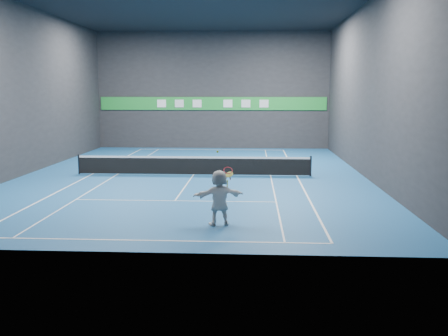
# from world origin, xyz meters

# --- Properties ---
(ground) EXTENTS (26.00, 26.00, 0.00)m
(ground) POSITION_xyz_m (0.00, 0.00, 0.00)
(ground) COLOR #19528B
(ground) RESTS_ON ground
(ceiling) EXTENTS (26.00, 26.00, 0.00)m
(ceiling) POSITION_xyz_m (0.00, 0.00, 9.00)
(ceiling) COLOR black
(ceiling) RESTS_ON ground
(wall_back) EXTENTS (18.00, 0.10, 9.00)m
(wall_back) POSITION_xyz_m (0.00, 13.00, 4.50)
(wall_back) COLOR #27272A
(wall_back) RESTS_ON ground
(wall_front) EXTENTS (18.00, 0.10, 9.00)m
(wall_front) POSITION_xyz_m (0.00, -13.00, 4.50)
(wall_front) COLOR #27272A
(wall_front) RESTS_ON ground
(wall_left) EXTENTS (0.10, 26.00, 9.00)m
(wall_left) POSITION_xyz_m (-9.00, 0.00, 4.50)
(wall_left) COLOR #27272A
(wall_left) RESTS_ON ground
(wall_right) EXTENTS (0.10, 26.00, 9.00)m
(wall_right) POSITION_xyz_m (9.00, 0.00, 4.50)
(wall_right) COLOR #27272A
(wall_right) RESTS_ON ground
(baseline_near) EXTENTS (10.98, 0.08, 0.01)m
(baseline_near) POSITION_xyz_m (0.00, -11.89, 0.00)
(baseline_near) COLOR white
(baseline_near) RESTS_ON ground
(baseline_far) EXTENTS (10.98, 0.08, 0.01)m
(baseline_far) POSITION_xyz_m (0.00, 11.89, 0.00)
(baseline_far) COLOR white
(baseline_far) RESTS_ON ground
(sideline_doubles_left) EXTENTS (0.08, 23.78, 0.01)m
(sideline_doubles_left) POSITION_xyz_m (-5.49, 0.00, 0.00)
(sideline_doubles_left) COLOR white
(sideline_doubles_left) RESTS_ON ground
(sideline_doubles_right) EXTENTS (0.08, 23.78, 0.01)m
(sideline_doubles_right) POSITION_xyz_m (5.49, 0.00, 0.00)
(sideline_doubles_right) COLOR white
(sideline_doubles_right) RESTS_ON ground
(sideline_singles_left) EXTENTS (0.06, 23.78, 0.01)m
(sideline_singles_left) POSITION_xyz_m (-4.11, 0.00, 0.00)
(sideline_singles_left) COLOR white
(sideline_singles_left) RESTS_ON ground
(sideline_singles_right) EXTENTS (0.06, 23.78, 0.01)m
(sideline_singles_right) POSITION_xyz_m (4.11, 0.00, 0.00)
(sideline_singles_right) COLOR white
(sideline_singles_right) RESTS_ON ground
(service_line_near) EXTENTS (8.23, 0.06, 0.01)m
(service_line_near) POSITION_xyz_m (0.00, -6.40, 0.00)
(service_line_near) COLOR white
(service_line_near) RESTS_ON ground
(service_line_far) EXTENTS (8.23, 0.06, 0.01)m
(service_line_far) POSITION_xyz_m (0.00, 6.40, 0.00)
(service_line_far) COLOR white
(service_line_far) RESTS_ON ground
(center_service_line) EXTENTS (0.06, 12.80, 0.01)m
(center_service_line) POSITION_xyz_m (0.00, 0.00, 0.00)
(center_service_line) COLOR white
(center_service_line) RESTS_ON ground
(player) EXTENTS (1.81, 1.03, 1.86)m
(player) POSITION_xyz_m (2.05, -9.99, 0.93)
(player) COLOR silver
(player) RESTS_ON ground
(tennis_ball) EXTENTS (0.07, 0.07, 0.07)m
(tennis_ball) POSITION_xyz_m (2.00, -9.93, 2.45)
(tennis_ball) COLOR yellow
(tennis_ball) RESTS_ON player
(tennis_net) EXTENTS (12.50, 0.10, 1.07)m
(tennis_net) POSITION_xyz_m (0.00, 0.00, 0.54)
(tennis_net) COLOR black
(tennis_net) RESTS_ON ground
(sponsor_banner) EXTENTS (17.64, 0.11, 1.00)m
(sponsor_banner) POSITION_xyz_m (0.00, 12.93, 3.50)
(sponsor_banner) COLOR green
(sponsor_banner) RESTS_ON wall_back
(tennis_racket) EXTENTS (0.43, 0.35, 0.72)m
(tennis_racket) POSITION_xyz_m (2.35, -9.94, 1.76)
(tennis_racket) COLOR #B2131E
(tennis_racket) RESTS_ON player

